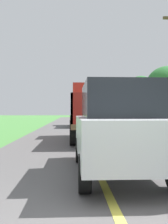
{
  "coord_description": "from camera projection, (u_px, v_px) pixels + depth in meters",
  "views": [
    {
      "loc": [
        -0.59,
        -2.58,
        1.41
      ],
      "look_at": [
        0.15,
        12.53,
        1.4
      ],
      "focal_mm": 40.75,
      "sensor_mm": 36.0,
      "label": 1
    }
  ],
  "objects": [
    {
      "name": "banana_truck_far",
      "position": [
        83.0,
        111.0,
        23.87
      ],
      "size": [
        2.38,
        5.81,
        2.8
      ],
      "color": "#2D2D30",
      "rests_on": "road_surface"
    },
    {
      "name": "following_car",
      "position": [
        118.0,
        128.0,
        5.43
      ],
      "size": [
        1.74,
        4.1,
        1.92
      ],
      "color": "#B7BABF",
      "rests_on": "road_surface"
    },
    {
      "name": "banana_truck_near",
      "position": [
        94.0,
        111.0,
        12.54
      ],
      "size": [
        2.38,
        5.82,
        2.8
      ],
      "color": "#2D2D30",
      "rests_on": "road_surface"
    },
    {
      "name": "roadside_tree_mid_right",
      "position": [
        167.0,
        85.0,
        20.06
      ],
      "size": [
        3.27,
        3.27,
        5.02
      ],
      "color": "#4C3823",
      "rests_on": "ground"
    },
    {
      "name": "roadside_tree_near_left",
      "position": [
        141.0,
        87.0,
        30.15
      ],
      "size": [
        2.95,
        2.95,
        5.67
      ],
      "color": "#4C3823",
      "rests_on": "ground"
    }
  ]
}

